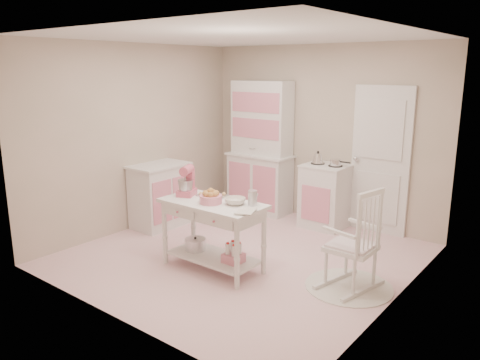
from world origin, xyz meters
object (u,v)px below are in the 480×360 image
object	(u,v)px
stove	(325,196)
rocking_chair	(352,238)
hutch	(260,147)
bread_basket	(211,199)
stand_mixer	(186,181)
base_cabinet	(160,195)
work_table	(213,236)

from	to	relation	value
stove	rocking_chair	bearing A→B (deg)	-54.18
hutch	bread_basket	size ratio (longest dim) A/B	8.32
rocking_chair	stand_mixer	xyz separation A→B (m)	(-1.87, -0.50, 0.42)
rocking_chair	base_cabinet	bearing A→B (deg)	-170.18
stove	work_table	size ratio (longest dim) A/B	0.77
hutch	base_cabinet	size ratio (longest dim) A/B	2.26
base_cabinet	rocking_chair	xyz separation A→B (m)	(3.05, -0.14, 0.09)
hutch	stove	world-z (taller)	hutch
base_cabinet	stand_mixer	bearing A→B (deg)	-28.48
base_cabinet	bread_basket	distance (m)	1.81
bread_basket	stove	bearing A→B (deg)	82.83
work_table	stand_mixer	xyz separation A→B (m)	(-0.42, 0.02, 0.57)
stove	bread_basket	bearing A→B (deg)	-97.17
stove	stand_mixer	bearing A→B (deg)	-108.74
rocking_chair	work_table	bearing A→B (deg)	-147.74
hutch	work_table	bearing A→B (deg)	-67.32
rocking_chair	bread_basket	xyz separation A→B (m)	(-1.43, -0.57, 0.30)
base_cabinet	work_table	world-z (taller)	base_cabinet
stove	work_table	world-z (taller)	stove
stand_mixer	base_cabinet	bearing A→B (deg)	128.06
rocking_chair	bread_basket	size ratio (longest dim) A/B	4.40
base_cabinet	stand_mixer	world-z (taller)	stand_mixer
stove	stand_mixer	distance (m)	2.28
hutch	bread_basket	bearing A→B (deg)	-67.34
stove	base_cabinet	world-z (taller)	same
hutch	rocking_chair	bearing A→B (deg)	-35.02
hutch	bread_basket	world-z (taller)	hutch
hutch	work_table	world-z (taller)	hutch
base_cabinet	work_table	size ratio (longest dim) A/B	0.77
hutch	stove	size ratio (longest dim) A/B	2.26
stand_mixer	bread_basket	world-z (taller)	stand_mixer
hutch	stand_mixer	xyz separation A→B (m)	(0.49, -2.15, -0.07)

